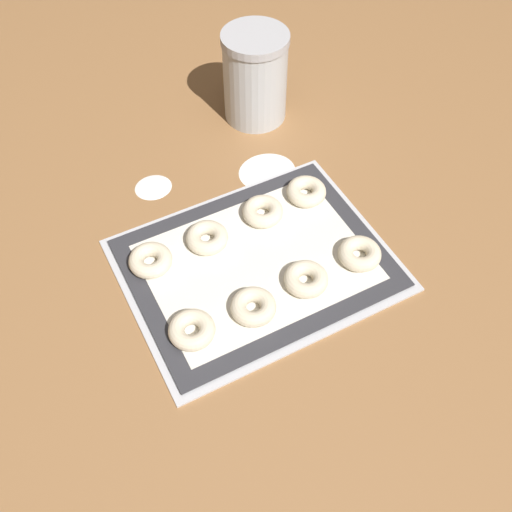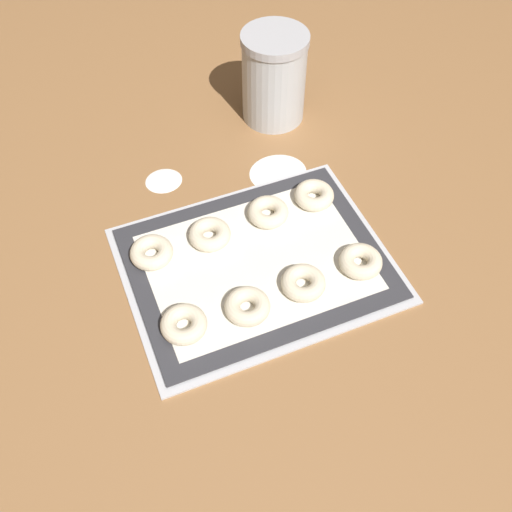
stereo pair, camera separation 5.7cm
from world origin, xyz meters
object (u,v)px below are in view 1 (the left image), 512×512
(flour_canister, at_px, (255,77))
(bagel_back_mid_left, at_px, (207,238))
(bagel_back_far_right, at_px, (306,192))
(bagel_front_mid_right, at_px, (306,279))
(bagel_front_far_right, at_px, (360,254))
(baking_tray, at_px, (256,263))
(bagel_front_far_left, at_px, (192,330))
(bagel_back_mid_right, at_px, (263,212))
(bagel_front_mid_left, at_px, (253,307))
(bagel_back_far_left, at_px, (151,260))

(flour_canister, bearing_deg, bagel_back_mid_left, -130.66)
(bagel_back_far_right, bearing_deg, bagel_front_mid_right, -120.83)
(bagel_front_far_right, bearing_deg, bagel_front_mid_right, -178.21)
(bagel_back_mid_left, bearing_deg, bagel_front_far_right, -35.41)
(baking_tray, height_order, bagel_front_mid_right, bagel_front_mid_right)
(bagel_back_mid_left, relative_size, flour_canister, 0.39)
(flour_canister, bearing_deg, bagel_front_far_right, -93.68)
(flour_canister, bearing_deg, bagel_back_far_right, -97.18)
(bagel_front_far_left, xyz_separation_m, bagel_back_mid_right, (0.21, 0.16, 0.00))
(bagel_front_far_right, height_order, bagel_back_mid_left, same)
(baking_tray, distance_m, bagel_front_mid_left, 0.10)
(baking_tray, distance_m, bagel_front_far_right, 0.17)
(bagel_back_mid_left, height_order, bagel_back_far_right, same)
(flour_canister, bearing_deg, bagel_back_far_left, -140.88)
(bagel_front_far_right, bearing_deg, bagel_front_mid_left, -177.03)
(bagel_front_far_right, distance_m, bagel_back_far_right, 0.16)
(bagel_front_far_right, bearing_deg, flour_canister, 86.32)
(bagel_front_mid_left, distance_m, bagel_back_far_left, 0.19)
(baking_tray, distance_m, bagel_back_mid_left, 0.09)
(baking_tray, xyz_separation_m, bagel_back_mid_left, (-0.06, 0.07, 0.02))
(bagel_front_mid_left, relative_size, bagel_front_far_right, 1.00)
(bagel_front_mid_left, xyz_separation_m, bagel_back_mid_left, (-0.01, 0.16, 0.00))
(bagel_back_far_right, relative_size, flour_canister, 0.39)
(flour_canister, bearing_deg, bagel_back_mid_right, -115.13)
(bagel_back_mid_right, height_order, bagel_back_far_right, same)
(bagel_back_mid_right, bearing_deg, bagel_back_far_right, 3.85)
(bagel_front_mid_right, bearing_deg, bagel_back_mid_right, 87.34)
(bagel_front_mid_left, bearing_deg, bagel_back_far_left, 124.05)
(flour_canister, bearing_deg, bagel_front_mid_left, -118.04)
(bagel_front_far_left, height_order, bagel_back_mid_left, same)
(bagel_back_far_left, distance_m, bagel_back_mid_right, 0.21)
(bagel_front_mid_left, height_order, bagel_back_mid_left, same)
(baking_tray, relative_size, flour_canister, 2.37)
(bagel_front_far_right, xyz_separation_m, bagel_back_mid_left, (-0.21, 0.15, 0.00))
(bagel_back_far_left, bearing_deg, bagel_back_mid_left, 0.21)
(bagel_front_far_left, bearing_deg, bagel_back_mid_right, 37.89)
(bagel_front_mid_right, relative_size, bagel_front_far_right, 1.00)
(bagel_back_far_left, xyz_separation_m, flour_canister, (0.34, 0.28, 0.07))
(bagel_back_far_left, relative_size, flour_canister, 0.39)
(bagel_front_far_left, relative_size, bagel_back_mid_right, 1.00)
(baking_tray, distance_m, bagel_back_far_left, 0.18)
(baking_tray, bearing_deg, bagel_front_mid_right, -58.24)
(bagel_front_mid_right, height_order, bagel_front_far_right, same)
(bagel_back_mid_right, bearing_deg, bagel_front_far_left, -142.11)
(bagel_front_mid_right, bearing_deg, baking_tray, 121.76)
(bagel_front_mid_left, xyz_separation_m, bagel_back_mid_right, (0.11, 0.17, 0.00))
(baking_tray, xyz_separation_m, bagel_front_far_left, (-0.15, -0.08, 0.02))
(bagel_front_mid_left, relative_size, bagel_back_mid_left, 1.00)
(bagel_front_mid_right, xyz_separation_m, bagel_back_mid_right, (0.01, 0.16, 0.00))
(bagel_front_far_right, bearing_deg, bagel_back_far_right, 91.93)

